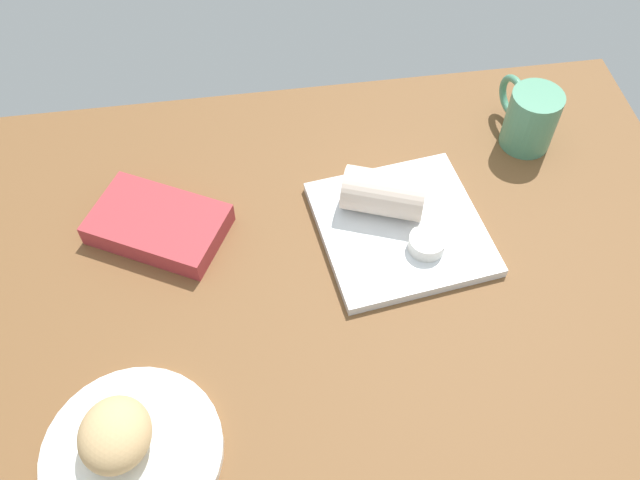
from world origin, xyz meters
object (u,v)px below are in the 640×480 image
scone_pastry (115,435)px  sauce_cup (427,243)px  book_stack (158,224)px  breakfast_wrap (384,193)px  square_plate (401,228)px  coffee_mug (530,117)px  round_plate (133,453)px

scone_pastry → sauce_cup: (43.02, 22.99, -1.72)cm
book_stack → sauce_cup: bearing=-14.3°
breakfast_wrap → book_stack: bearing=108.5°
scone_pastry → book_stack: size_ratio=0.42×
square_plate → book_stack: (-35.74, 5.17, 0.95)cm
book_stack → breakfast_wrap: bearing=-2.5°
breakfast_wrap → coffee_mug: bearing=-44.3°
square_plate → book_stack: size_ratio=1.04×
round_plate → sauce_cup: bearing=29.8°
breakfast_wrap → sauce_cup: bearing=-129.0°
round_plate → scone_pastry: 4.12cm
round_plate → square_plate: square_plate is taller
sauce_cup → breakfast_wrap: breakfast_wrap is taller
breakfast_wrap → coffee_mug: coffee_mug is taller
coffee_mug → scone_pastry: bearing=-146.1°
square_plate → sauce_cup: size_ratio=4.44×
square_plate → breakfast_wrap: bearing=120.1°
book_stack → square_plate: bearing=-8.2°
sauce_cup → coffee_mug: coffee_mug is taller
square_plate → sauce_cup: bearing=-59.9°
scone_pastry → breakfast_wrap: size_ratio=0.79×
scone_pastry → coffee_mug: coffee_mug is taller
round_plate → book_stack: (3.41, 33.74, 1.05)cm
square_plate → sauce_cup: 5.69cm
scone_pastry → breakfast_wrap: 49.40cm
scone_pastry → square_plate: (40.36, 27.60, -3.72)cm
breakfast_wrap → coffee_mug: size_ratio=0.89×
sauce_cup → breakfast_wrap: (-4.80, 8.30, 2.12)cm
square_plate → breakfast_wrap: 5.93cm
breakfast_wrap → coffee_mug: 28.94cm
coffee_mug → sauce_cup: bearing=-136.5°
sauce_cup → scone_pastry: bearing=-151.9°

